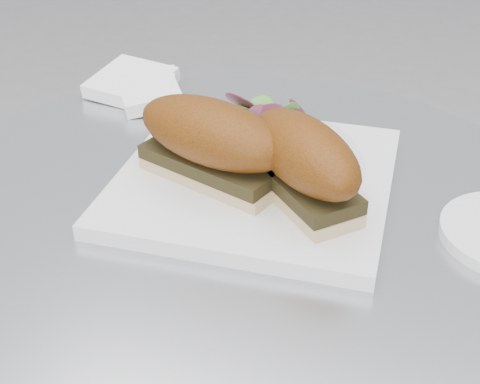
% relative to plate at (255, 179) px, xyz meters
% --- Properties ---
extents(plate, '(0.31, 0.31, 0.02)m').
position_rel_plate_xyz_m(plate, '(0.00, 0.00, 0.00)').
color(plate, white).
rests_on(plate, table).
extents(sandwich_left, '(0.18, 0.11, 0.08)m').
position_rel_plate_xyz_m(sandwich_left, '(-0.03, -0.03, 0.05)').
color(sandwich_left, tan).
rests_on(sandwich_left, plate).
extents(sandwich_right, '(0.16, 0.15, 0.08)m').
position_rel_plate_xyz_m(sandwich_right, '(0.06, -0.03, 0.05)').
color(sandwich_right, tan).
rests_on(sandwich_right, plate).
extents(salad, '(0.11, 0.11, 0.05)m').
position_rel_plate_xyz_m(salad, '(-0.02, 0.08, 0.03)').
color(salad, '#569831').
rests_on(salad, plate).
extents(napkin, '(0.16, 0.16, 0.02)m').
position_rel_plate_xyz_m(napkin, '(-0.22, 0.13, 0.00)').
color(napkin, white).
rests_on(napkin, table).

